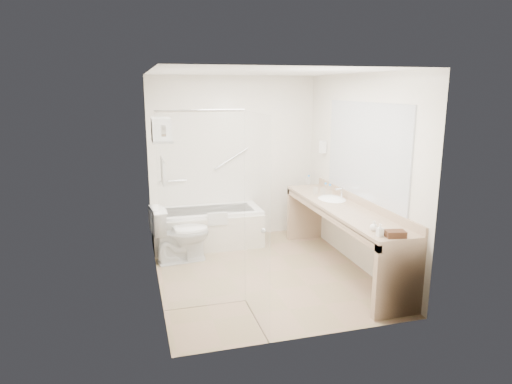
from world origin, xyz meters
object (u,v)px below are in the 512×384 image
object	(u,v)px
amenity_basket	(395,234)
vanity_counter	(342,222)
bathtub	(207,228)
toilet	(181,234)
water_bottle_left	(330,191)

from	to	relation	value
amenity_basket	vanity_counter	bearing A→B (deg)	88.41
bathtub	toilet	bearing A→B (deg)	-129.87
toilet	amenity_basket	size ratio (longest dim) A/B	4.01
toilet	amenity_basket	world-z (taller)	amenity_basket
amenity_basket	water_bottle_left	world-z (taller)	water_bottle_left
water_bottle_left	amenity_basket	bearing A→B (deg)	-92.28
toilet	vanity_counter	bearing A→B (deg)	-120.61
toilet	water_bottle_left	world-z (taller)	water_bottle_left
vanity_counter	toilet	bearing A→B (deg)	156.71
vanity_counter	toilet	xyz separation A→B (m)	(-1.97, 0.85, -0.25)
bathtub	toilet	size ratio (longest dim) A/B	2.03
toilet	water_bottle_left	size ratio (longest dim) A/B	4.13
bathtub	vanity_counter	world-z (taller)	vanity_counter
amenity_basket	toilet	bearing A→B (deg)	132.73
bathtub	vanity_counter	xyz separation A→B (m)	(1.52, -1.39, 0.36)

